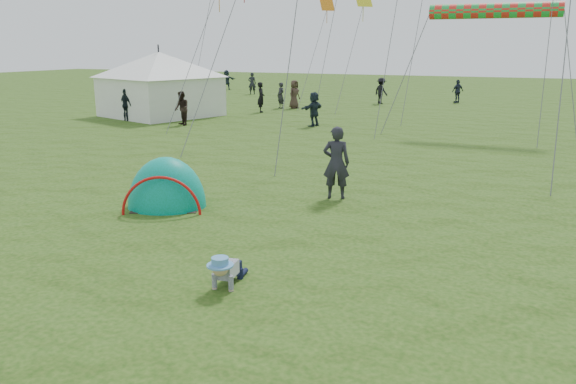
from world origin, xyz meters
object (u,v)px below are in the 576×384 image
at_px(popup_tent, 168,206).
at_px(event_marquee, 160,82).
at_px(crawling_toddler, 226,269).
at_px(standing_adult, 336,163).

relative_size(popup_tent, event_marquee, 0.45).
relative_size(crawling_toddler, event_marquee, 0.14).
bearing_deg(crawling_toddler, event_marquee, 121.07).
xyz_separation_m(popup_tent, standing_adult, (3.51, 2.40, 0.93)).
xyz_separation_m(crawling_toddler, popup_tent, (-3.69, 3.54, -0.30)).
distance_m(crawling_toddler, standing_adult, 5.98).
distance_m(standing_adult, event_marquee, 19.68).
height_order(crawling_toddler, standing_adult, standing_adult).
bearing_deg(standing_adult, crawling_toddler, 75.61).
height_order(standing_adult, event_marquee, event_marquee).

